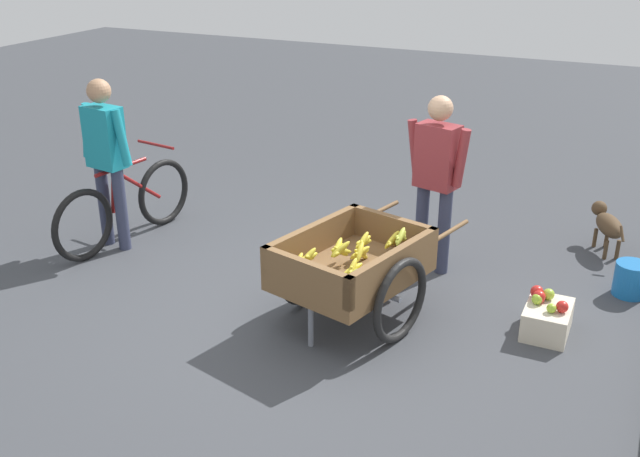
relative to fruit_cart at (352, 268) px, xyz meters
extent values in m
plane|color=#3D3F44|center=(0.14, -0.37, -0.44)|extent=(24.00, 24.00, 0.00)
cube|color=brown|center=(0.00, 0.00, -0.04)|extent=(1.27, 1.05, 0.10)
cube|color=brown|center=(0.50, -0.13, 0.13)|extent=(0.26, 0.79, 0.24)
cube|color=brown|center=(-0.50, 0.13, 0.13)|extent=(0.26, 0.79, 0.24)
cube|color=brown|center=(0.09, 0.35, 0.13)|extent=(1.08, 0.33, 0.24)
cube|color=brown|center=(-0.09, -0.36, 0.13)|extent=(1.08, 0.33, 0.24)
torus|color=black|center=(0.11, 0.42, -0.12)|extent=(0.63, 0.22, 0.64)
torus|color=black|center=(-0.11, -0.43, -0.12)|extent=(0.63, 0.22, 0.64)
cylinder|color=gray|center=(0.00, 0.00, -0.12)|extent=(0.26, 0.86, 0.04)
cylinder|color=brown|center=(-0.71, 0.53, 0.11)|extent=(0.54, 0.17, 0.04)
cylinder|color=brown|center=(-0.88, -0.13, 0.11)|extent=(0.54, 0.17, 0.04)
cylinder|color=gray|center=(0.46, -0.12, -0.26)|extent=(0.04, 0.04, 0.35)
ellipsoid|color=gold|center=(-0.41, 0.17, 0.08)|extent=(0.18, 0.08, 0.14)
ellipsoid|color=gold|center=(-0.40, 0.17, 0.09)|extent=(0.19, 0.06, 0.09)
ellipsoid|color=gold|center=(-0.39, 0.17, 0.10)|extent=(0.18, 0.05, 0.04)
ellipsoid|color=gold|center=(-0.38, 0.18, 0.11)|extent=(0.19, 0.08, 0.09)
ellipsoid|color=gold|center=(-0.36, 0.18, 0.12)|extent=(0.17, 0.12, 0.16)
ellipsoid|color=gold|center=(-0.21, 0.01, 0.12)|extent=(0.18, 0.07, 0.13)
ellipsoid|color=gold|center=(-0.20, 0.01, 0.13)|extent=(0.19, 0.10, 0.08)
ellipsoid|color=gold|center=(-0.18, 0.01, 0.14)|extent=(0.19, 0.10, 0.08)
ellipsoid|color=gold|center=(-0.17, 0.01, 0.15)|extent=(0.18, 0.08, 0.15)
ellipsoid|color=gold|center=(0.00, -0.11, 0.13)|extent=(0.18, 0.05, 0.14)
ellipsoid|color=gold|center=(0.01, -0.11, 0.14)|extent=(0.19, 0.07, 0.10)
ellipsoid|color=gold|center=(0.02, -0.11, 0.15)|extent=(0.18, 0.06, 0.05)
ellipsoid|color=gold|center=(0.04, -0.10, 0.16)|extent=(0.19, 0.07, 0.11)
ellipsoid|color=gold|center=(0.04, -0.10, 0.17)|extent=(0.18, 0.06, 0.13)
ellipsoid|color=gold|center=(0.19, 0.09, 0.09)|extent=(0.18, 0.06, 0.15)
ellipsoid|color=gold|center=(0.21, 0.09, 0.10)|extent=(0.19, 0.06, 0.07)
ellipsoid|color=gold|center=(0.23, 0.10, 0.11)|extent=(0.19, 0.12, 0.09)
ellipsoid|color=gold|center=(0.24, 0.10, 0.12)|extent=(0.17, 0.04, 0.14)
ellipsoid|color=gold|center=(-0.12, 0.02, 0.07)|extent=(0.17, 0.11, 0.15)
ellipsoid|color=gold|center=(-0.11, 0.02, 0.08)|extent=(0.19, 0.07, 0.11)
ellipsoid|color=gold|center=(-0.09, 0.03, 0.09)|extent=(0.19, 0.12, 0.05)
ellipsoid|color=gold|center=(-0.08, 0.03, 0.10)|extent=(0.18, 0.14, 0.10)
ellipsoid|color=gold|center=(-0.07, 0.03, 0.11)|extent=(0.18, 0.07, 0.14)
ellipsoid|color=gold|center=(0.20, 0.14, 0.07)|extent=(0.17, 0.06, 0.15)
ellipsoid|color=gold|center=(0.22, 0.15, 0.08)|extent=(0.18, 0.14, 0.11)
ellipsoid|color=gold|center=(0.23, 0.15, 0.09)|extent=(0.18, 0.07, 0.05)
ellipsoid|color=gold|center=(0.24, 0.15, 0.10)|extent=(0.19, 0.09, 0.09)
ellipsoid|color=gold|center=(0.26, 0.16, 0.11)|extent=(0.16, 0.14, 0.15)
ellipsoid|color=gold|center=(0.22, -0.32, 0.08)|extent=(0.18, 0.09, 0.14)
ellipsoid|color=gold|center=(0.24, -0.32, 0.09)|extent=(0.18, 0.06, 0.05)
ellipsoid|color=gold|center=(0.27, -0.32, 0.10)|extent=(0.18, 0.06, 0.14)
ellipsoid|color=gold|center=(0.27, -0.22, 0.16)|extent=(0.18, 0.07, 0.13)
ellipsoid|color=gold|center=(0.29, -0.22, 0.17)|extent=(0.19, 0.10, 0.05)
ellipsoid|color=gold|center=(0.31, -0.22, 0.18)|extent=(0.18, 0.10, 0.14)
ellipsoid|color=gold|center=(-0.27, 0.28, 0.19)|extent=(0.19, 0.08, 0.12)
ellipsoid|color=gold|center=(-0.26, 0.28, 0.20)|extent=(0.19, 0.06, 0.09)
ellipsoid|color=gold|center=(-0.25, 0.28, 0.21)|extent=(0.19, 0.06, 0.08)
ellipsoid|color=gold|center=(-0.23, 0.29, 0.22)|extent=(0.18, 0.05, 0.13)
ellipsoid|color=gold|center=(0.02, -0.08, 0.13)|extent=(0.18, 0.10, 0.15)
ellipsoid|color=gold|center=(0.04, -0.07, 0.14)|extent=(0.17, 0.15, 0.10)
ellipsoid|color=gold|center=(0.05, -0.07, 0.15)|extent=(0.18, 0.07, 0.05)
ellipsoid|color=gold|center=(0.06, -0.07, 0.16)|extent=(0.19, 0.09, 0.10)
ellipsoid|color=gold|center=(0.07, -0.06, 0.17)|extent=(0.17, 0.14, 0.13)
ellipsoid|color=gold|center=(0.40, 0.16, 0.12)|extent=(0.17, 0.10, 0.15)
ellipsoid|color=gold|center=(0.42, 0.16, 0.13)|extent=(0.19, 0.09, 0.10)
ellipsoid|color=gold|center=(0.43, 0.16, 0.14)|extent=(0.19, 0.09, 0.05)
ellipsoid|color=gold|center=(0.44, 0.17, 0.15)|extent=(0.19, 0.11, 0.11)
ellipsoid|color=gold|center=(0.46, 0.17, 0.16)|extent=(0.17, 0.11, 0.15)
cylinder|color=#333851|center=(-1.08, 0.39, -0.06)|extent=(0.11, 0.11, 0.76)
cylinder|color=#333851|center=(-1.14, 0.18, -0.06)|extent=(0.11, 0.11, 0.76)
cube|color=maroon|center=(-1.11, 0.28, 0.59)|extent=(0.28, 0.38, 0.54)
sphere|color=tan|center=(-1.11, 0.28, 0.99)|extent=(0.20, 0.20, 0.20)
cylinder|color=maroon|center=(-1.06, 0.50, 0.61)|extent=(0.08, 0.13, 0.49)
cylinder|color=maroon|center=(-1.17, 0.07, 0.61)|extent=(0.08, 0.15, 0.49)
torus|color=black|center=(-0.98, -2.42, -0.11)|extent=(0.66, 0.15, 0.66)
torus|color=black|center=(0.01, -2.56, -0.11)|extent=(0.66, 0.15, 0.66)
cylinder|color=maroon|center=(-0.48, -2.49, 0.29)|extent=(0.60, 0.12, 0.04)
cylinder|color=maroon|center=(-0.36, -2.51, 0.12)|extent=(0.11, 0.05, 0.45)
cylinder|color=maroon|center=(-0.66, -2.47, 0.07)|extent=(0.53, 0.11, 0.43)
ellipsoid|color=black|center=(-0.35, -2.51, 0.38)|extent=(0.20, 0.08, 0.06)
cylinder|color=maroon|center=(-0.93, -2.43, 0.39)|extent=(0.09, 0.46, 0.03)
cylinder|color=#333851|center=(-0.35, -2.62, -0.05)|extent=(0.11, 0.11, 0.77)
cylinder|color=#333851|center=(-0.32, -2.40, -0.05)|extent=(0.11, 0.11, 0.77)
cube|color=teal|center=(-0.34, -2.51, 0.61)|extent=(0.25, 0.37, 0.55)
sphere|color=tan|center=(-0.34, -2.51, 1.02)|extent=(0.21, 0.21, 0.21)
cylinder|color=teal|center=(-0.37, -2.73, 0.64)|extent=(0.08, 0.14, 0.50)
cylinder|color=teal|center=(-0.30, -2.29, 0.64)|extent=(0.08, 0.16, 0.50)
ellipsoid|color=#4C3823|center=(-2.10, 1.64, -0.17)|extent=(0.47, 0.35, 0.18)
sphere|color=#4C3823|center=(-2.34, 1.52, -0.11)|extent=(0.14, 0.14, 0.14)
cylinder|color=#4C3823|center=(-1.85, 1.76, -0.13)|extent=(0.11, 0.07, 0.12)
cylinder|color=#4C3823|center=(-2.19, 1.53, -0.35)|extent=(0.04, 0.04, 0.18)
cylinder|color=#4C3823|center=(-2.24, 1.63, -0.35)|extent=(0.04, 0.04, 0.18)
cylinder|color=#4C3823|center=(-1.96, 1.65, -0.35)|extent=(0.04, 0.04, 0.18)
cylinder|color=#4C3823|center=(-2.00, 1.75, -0.35)|extent=(0.04, 0.04, 0.18)
cylinder|color=#1966B2|center=(-1.33, 1.89, -0.30)|extent=(0.27, 0.27, 0.28)
cube|color=beige|center=(-0.43, 1.38, -0.33)|extent=(0.44, 0.32, 0.22)
sphere|color=red|center=(-0.46, 1.30, -0.17)|extent=(0.09, 0.09, 0.09)
sphere|color=red|center=(-0.39, 1.47, -0.17)|extent=(0.09, 0.09, 0.09)
sphere|color=red|center=(-0.54, 1.27, -0.17)|extent=(0.10, 0.10, 0.10)
sphere|color=#99BF33|center=(-0.54, 1.35, -0.18)|extent=(0.09, 0.09, 0.09)
sphere|color=#99BF33|center=(-0.35, 1.40, -0.18)|extent=(0.07, 0.07, 0.07)
sphere|color=#99BF33|center=(-0.44, 1.29, -0.18)|extent=(0.08, 0.08, 0.08)
camera|label=1|loc=(4.50, 1.83, 2.40)|focal=41.02mm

